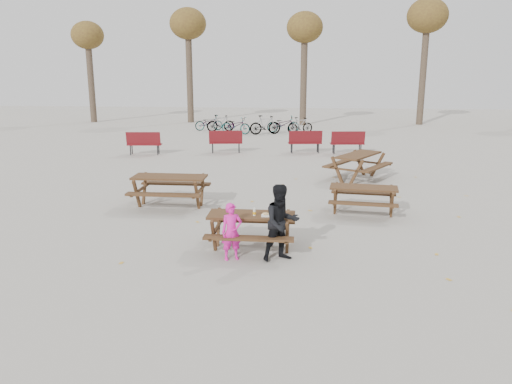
# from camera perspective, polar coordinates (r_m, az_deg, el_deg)

# --- Properties ---
(ground) EXTENTS (80.00, 80.00, 0.00)m
(ground) POSITION_cam_1_polar(r_m,az_deg,el_deg) (10.60, -0.51, -6.55)
(ground) COLOR gray
(ground) RESTS_ON ground
(main_picnic_table) EXTENTS (1.80, 1.45, 0.78)m
(main_picnic_table) POSITION_cam_1_polar(r_m,az_deg,el_deg) (10.41, -0.52, -3.52)
(main_picnic_table) COLOR #371F14
(main_picnic_table) RESTS_ON ground
(food_tray) EXTENTS (0.18, 0.11, 0.03)m
(food_tray) POSITION_cam_1_polar(r_m,az_deg,el_deg) (10.17, 1.13, -2.73)
(food_tray) COLOR white
(food_tray) RESTS_ON main_picnic_table
(bread_roll) EXTENTS (0.14, 0.06, 0.05)m
(bread_roll) POSITION_cam_1_polar(r_m,az_deg,el_deg) (10.16, 1.13, -2.50)
(bread_roll) COLOR tan
(bread_roll) RESTS_ON food_tray
(soda_bottle) EXTENTS (0.07, 0.07, 0.17)m
(soda_bottle) POSITION_cam_1_polar(r_m,az_deg,el_deg) (10.21, -0.18, -2.33)
(soda_bottle) COLOR silver
(soda_bottle) RESTS_ON main_picnic_table
(child) EXTENTS (0.49, 0.41, 1.15)m
(child) POSITION_cam_1_polar(r_m,az_deg,el_deg) (9.88, -2.80, -4.55)
(child) COLOR #E31C9A
(child) RESTS_ON ground
(adult) EXTENTS (0.93, 0.85, 1.54)m
(adult) POSITION_cam_1_polar(r_m,az_deg,el_deg) (9.80, 2.92, -3.54)
(adult) COLOR black
(adult) RESTS_ON ground
(picnic_table_east) EXTENTS (1.87, 1.58, 0.74)m
(picnic_table_east) POSITION_cam_1_polar(r_m,az_deg,el_deg) (13.29, 12.14, -0.95)
(picnic_table_east) COLOR #371F14
(picnic_table_east) RESTS_ON ground
(picnic_table_north) EXTENTS (2.01, 1.62, 0.86)m
(picnic_table_north) POSITION_cam_1_polar(r_m,az_deg,el_deg) (13.93, -9.79, 0.08)
(picnic_table_north) COLOR #371F14
(picnic_table_north) RESTS_ON ground
(picnic_table_far) EXTENTS (2.49, 2.63, 0.89)m
(picnic_table_far) POSITION_cam_1_polar(r_m,az_deg,el_deg) (17.44, 11.58, 2.83)
(picnic_table_far) COLOR #371F14
(picnic_table_far) RESTS_ON ground
(park_bench_row) EXTENTS (10.59, 1.79, 1.03)m
(park_bench_row) POSITION_cam_1_polar(r_m,az_deg,el_deg) (22.54, -0.01, 5.74)
(park_bench_row) COLOR maroon
(park_bench_row) RESTS_ON ground
(bicycle_row) EXTENTS (7.40, 2.89, 1.11)m
(bicycle_row) POSITION_cam_1_polar(r_m,az_deg,el_deg) (30.07, -0.51, 7.75)
(bicycle_row) COLOR black
(bicycle_row) RESTS_ON ground
(tree_row) EXTENTS (32.17, 3.52, 8.26)m
(tree_row) POSITION_cam_1_polar(r_m,az_deg,el_deg) (35.12, 5.41, 17.86)
(tree_row) COLOR #382B21
(tree_row) RESTS_ON ground
(fallen_leaves) EXTENTS (11.00, 11.00, 0.01)m
(fallen_leaves) POSITION_cam_1_polar(r_m,az_deg,el_deg) (12.93, 2.83, -2.76)
(fallen_leaves) COLOR gold
(fallen_leaves) RESTS_ON ground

